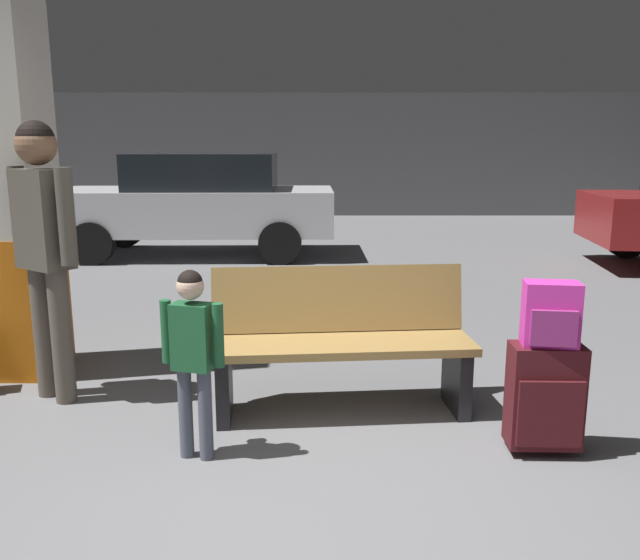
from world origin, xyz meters
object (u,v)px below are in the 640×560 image
at_px(structural_pillar, 1,161).
at_px(child, 191,345).
at_px(adult, 42,232).
at_px(parked_car_far, 196,202).
at_px(bench, 340,342).
at_px(suitcase, 544,396).
at_px(backpack_bright, 550,315).

xyz_separation_m(structural_pillar, child, (1.55, -1.37, -0.90)).
bearing_deg(adult, structural_pillar, 131.03).
xyz_separation_m(child, parked_car_far, (-1.17, 6.50, 0.18)).
bearing_deg(adult, bench, -5.39).
bearing_deg(child, bench, 39.50).
relative_size(child, adult, 0.57).
distance_m(suitcase, parked_car_far, 7.14).
distance_m(child, parked_car_far, 6.61).
distance_m(suitcase, child, 1.89).
xyz_separation_m(bench, adult, (-1.86, 0.18, 0.66)).
bearing_deg(suitcase, structural_pillar, 158.85).
bearing_deg(parked_car_far, structural_pillar, -94.18).
height_order(suitcase, backpack_bright, backpack_bright).
height_order(suitcase, parked_car_far, parked_car_far).
relative_size(bench, parked_car_far, 0.40).
bearing_deg(structural_pillar, adult, -48.97).
bearing_deg(structural_pillar, child, -41.55).
distance_m(structural_pillar, bench, 2.68).
xyz_separation_m(structural_pillar, bench, (2.34, -0.72, -1.09)).
bearing_deg(child, suitcase, 1.67).
bearing_deg(structural_pillar, parked_car_far, 85.82).
bearing_deg(suitcase, backpack_bright, -153.84).
bearing_deg(suitcase, child, -178.33).
bearing_deg(backpack_bright, adult, 165.25).
relative_size(structural_pillar, adult, 1.73).
height_order(structural_pillar, child, structural_pillar).
xyz_separation_m(backpack_bright, adult, (-2.93, 0.77, 0.33)).
height_order(structural_pillar, backpack_bright, structural_pillar).
distance_m(structural_pillar, suitcase, 3.85).
xyz_separation_m(backpack_bright, parked_car_far, (-3.03, 6.45, 0.03)).
bearing_deg(adult, backpack_bright, -14.75).
relative_size(structural_pillar, backpack_bright, 9.07).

